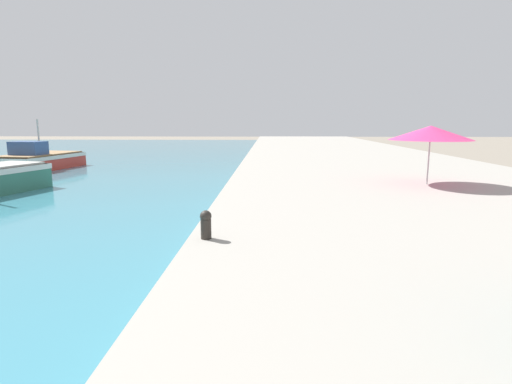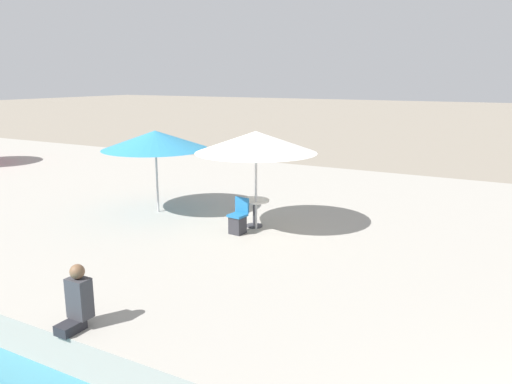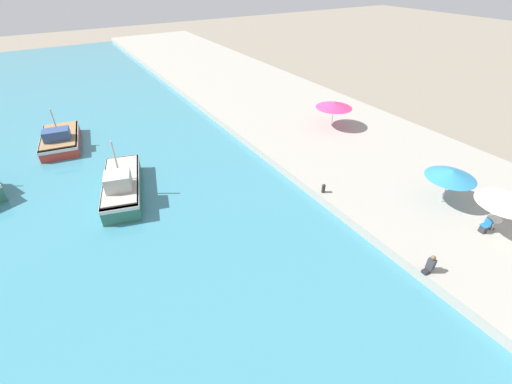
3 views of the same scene
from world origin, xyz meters
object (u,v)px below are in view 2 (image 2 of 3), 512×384
object	(u,v)px
cafe_table	(254,207)
cafe_chair_left	(238,221)
cafe_umbrella_pink	(256,142)
person_at_quay	(77,300)
cafe_umbrella_white	(155,140)

from	to	relation	value
cafe_table	cafe_chair_left	distance (m)	0.75
cafe_umbrella_pink	person_at_quay	xyz separation A→B (m)	(-6.00, -0.09, -1.84)
cafe_umbrella_white	cafe_umbrella_pink	bearing A→B (deg)	-92.15
cafe_umbrella_pink	cafe_chair_left	world-z (taller)	cafe_umbrella_pink
person_at_quay	cafe_chair_left	bearing A→B (deg)	3.27
cafe_table	person_at_quay	bearing A→B (deg)	-177.79
cafe_umbrella_pink	cafe_table	world-z (taller)	cafe_umbrella_pink
person_at_quay	cafe_table	bearing A→B (deg)	2.21
cafe_umbrella_pink	person_at_quay	size ratio (longest dim) A/B	2.98
cafe_table	cafe_chair_left	xyz separation A→B (m)	(-0.72, 0.07, -0.21)
cafe_umbrella_pink	cafe_table	size ratio (longest dim) A/B	3.91
cafe_umbrella_pink	person_at_quay	distance (m)	6.28
cafe_umbrella_white	cafe_table	distance (m)	3.61
cafe_umbrella_white	person_at_quay	xyz separation A→B (m)	(-6.13, -3.47, -1.67)
cafe_umbrella_pink	cafe_chair_left	distance (m)	2.06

